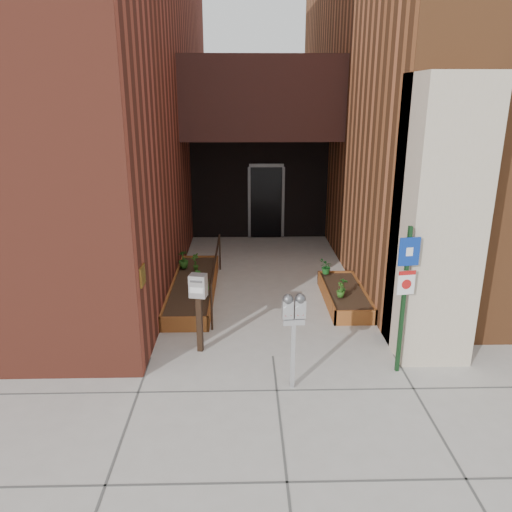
{
  "coord_description": "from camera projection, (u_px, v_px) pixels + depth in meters",
  "views": [
    {
      "loc": [
        -0.45,
        -7.26,
        4.08
      ],
      "look_at": [
        -0.23,
        1.8,
        1.15
      ],
      "focal_mm": 35.0,
      "sensor_mm": 36.0,
      "label": 1
    }
  ],
  "objects": [
    {
      "name": "shrub_right_b",
      "position": [
        343.0,
        286.0,
        9.9
      ],
      "size": [
        0.25,
        0.25,
        0.34
      ],
      "primitive_type": "imported",
      "rotation": [
        0.0,
        0.0,
        2.6
      ],
      "color": "#1D5418",
      "rests_on": "planter_right"
    },
    {
      "name": "handrail",
      "position": [
        216.0,
        262.0,
        10.44
      ],
      "size": [
        0.04,
        3.34,
        0.9
      ],
      "color": "black",
      "rests_on": "ground"
    },
    {
      "name": "shrub_right_c",
      "position": [
        326.0,
        267.0,
        11.01
      ],
      "size": [
        0.41,
        0.41,
        0.33
      ],
      "primitive_type": "imported",
      "rotation": [
        0.0,
        0.0,
        4.19
      ],
      "color": "#19591E",
      "rests_on": "planter_right"
    },
    {
      "name": "planter_left",
      "position": [
        193.0,
        289.0,
        10.66
      ],
      "size": [
        0.9,
        3.6,
        0.3
      ],
      "color": "brown",
      "rests_on": "ground"
    },
    {
      "name": "shrub_left_d",
      "position": [
        195.0,
        262.0,
        11.24
      ],
      "size": [
        0.29,
        0.29,
        0.39
      ],
      "primitive_type": "imported",
      "rotation": [
        0.0,
        0.0,
        5.4
      ],
      "color": "#2B5D1A",
      "rests_on": "planter_left"
    },
    {
      "name": "planter_right",
      "position": [
        344.0,
        296.0,
        10.26
      ],
      "size": [
        0.8,
        2.2,
        0.3
      ],
      "color": "brown",
      "rests_on": "ground"
    },
    {
      "name": "shrub_right_a",
      "position": [
        341.0,
        290.0,
        9.76
      ],
      "size": [
        0.23,
        0.23,
        0.3
      ],
      "primitive_type": "imported",
      "rotation": [
        0.0,
        0.0,
        1.01
      ],
      "color": "#2D631C",
      "rests_on": "planter_right"
    },
    {
      "name": "shrub_left_c",
      "position": [
        183.0,
        259.0,
        11.4
      ],
      "size": [
        0.31,
        0.31,
        0.41
      ],
      "primitive_type": "imported",
      "rotation": [
        0.0,
        0.0,
        3.63
      ],
      "color": "#225016",
      "rests_on": "planter_left"
    },
    {
      "name": "shrub_left_a",
      "position": [
        204.0,
        286.0,
        9.88
      ],
      "size": [
        0.36,
        0.36,
        0.36
      ],
      "primitive_type": "imported",
      "rotation": [
        0.0,
        0.0,
        0.11
      ],
      "color": "#1C5618",
      "rests_on": "planter_left"
    },
    {
      "name": "sign_post",
      "position": [
        405.0,
        285.0,
        7.3
      ],
      "size": [
        0.32,
        0.1,
        2.32
      ],
      "color": "#123317",
      "rests_on": "ground"
    },
    {
      "name": "parking_meter",
      "position": [
        294.0,
        316.0,
        6.96
      ],
      "size": [
        0.33,
        0.17,
        1.47
      ],
      "color": "#B7B6B9",
      "rests_on": "ground"
    },
    {
      "name": "shrub_left_b",
      "position": [
        197.0,
        281.0,
        10.08
      ],
      "size": [
        0.31,
        0.31,
        0.41
      ],
      "primitive_type": "imported",
      "rotation": [
        0.0,
        0.0,
        2.13
      ],
      "color": "#24621C",
      "rests_on": "planter_left"
    },
    {
      "name": "payment_dropbox",
      "position": [
        199.0,
        297.0,
        8.06
      ],
      "size": [
        0.3,
        0.25,
        1.35
      ],
      "color": "black",
      "rests_on": "ground"
    },
    {
      "name": "ground",
      "position": [
        273.0,
        356.0,
        8.17
      ],
      "size": [
        80.0,
        80.0,
        0.0
      ],
      "primitive_type": "plane",
      "color": "#9E9991",
      "rests_on": "ground"
    },
    {
      "name": "architecture",
      "position": [
        253.0,
        59.0,
        13.2
      ],
      "size": [
        20.0,
        14.6,
        10.0
      ],
      "color": "maroon",
      "rests_on": "ground"
    }
  ]
}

